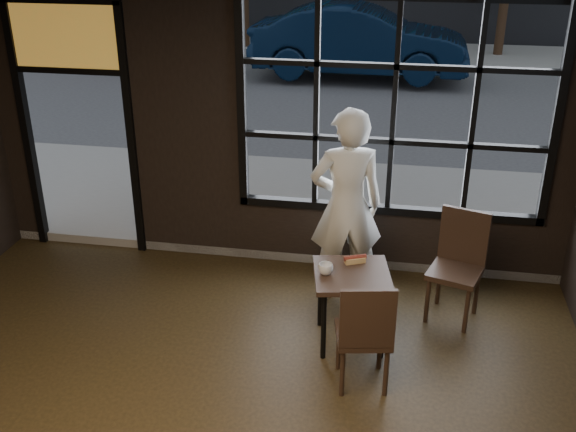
% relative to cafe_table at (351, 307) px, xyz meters
% --- Properties ---
extents(window_frame, '(3.06, 0.12, 2.28)m').
position_rel_cafe_table_xyz_m(window_frame, '(0.24, 1.36, 1.45)').
color(window_frame, black).
rests_on(window_frame, ground).
extents(stained_transom, '(1.20, 0.06, 0.70)m').
position_rel_cafe_table_xyz_m(stained_transom, '(-3.06, 1.36, 2.00)').
color(stained_transom, orange).
rests_on(stained_transom, ground).
extents(street_asphalt, '(60.00, 41.00, 0.04)m').
position_rel_cafe_table_xyz_m(street_asphalt, '(-0.96, 21.86, -0.37)').
color(street_asphalt, '#545456').
rests_on(street_asphalt, ground).
extents(cafe_table, '(0.75, 0.75, 0.69)m').
position_rel_cafe_table_xyz_m(cafe_table, '(0.00, 0.00, 0.00)').
color(cafe_table, black).
rests_on(cafe_table, floor).
extents(chair_near, '(0.50, 0.50, 0.98)m').
position_rel_cafe_table_xyz_m(chair_near, '(0.15, -0.55, 0.14)').
color(chair_near, black).
rests_on(chair_near, floor).
extents(chair_window, '(0.56, 0.56, 1.03)m').
position_rel_cafe_table_xyz_m(chair_window, '(0.90, 0.54, 0.17)').
color(chair_window, black).
rests_on(chair_window, floor).
extents(man, '(0.79, 0.63, 1.91)m').
position_rel_cafe_table_xyz_m(man, '(-0.14, 0.79, 0.61)').
color(man, silver).
rests_on(man, floor).
extents(hotdog, '(0.22, 0.16, 0.06)m').
position_rel_cafe_table_xyz_m(hotdog, '(0.01, 0.19, 0.37)').
color(hotdog, tan).
rests_on(hotdog, cafe_table).
extents(cup, '(0.17, 0.17, 0.10)m').
position_rel_cafe_table_xyz_m(cup, '(-0.22, -0.06, 0.39)').
color(cup, silver).
rests_on(cup, cafe_table).
extents(navy_car, '(4.71, 1.71, 1.54)m').
position_rel_cafe_table_xyz_m(navy_car, '(-0.75, 9.92, 0.52)').
color(navy_car, black).
rests_on(navy_car, street_asphalt).
extents(maroon_car, '(4.24, 2.31, 1.37)m').
position_rel_cafe_table_xyz_m(maroon_car, '(-6.18, 10.31, 0.44)').
color(maroon_car, '#410D12').
rests_on(maroon_car, street_asphalt).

